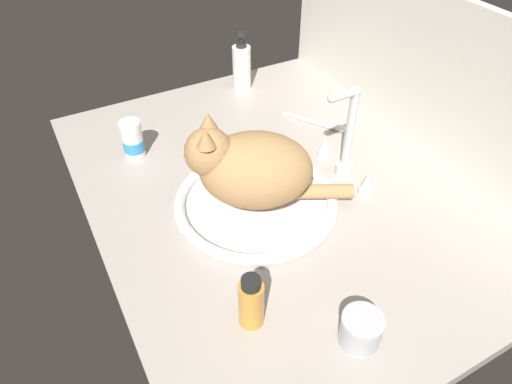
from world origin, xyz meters
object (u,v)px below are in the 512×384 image
metal_jar (361,330)px  sink_basin (256,202)px  amber_bottle (251,302)px  toothbrush (315,122)px  pill_bottle (133,140)px  faucet (346,145)px  cat (248,167)px  soap_pump_bottle (242,66)px

metal_jar → sink_basin: bearing=179.0°
amber_bottle → toothbrush: amber_bottle is taller
sink_basin → amber_bottle: bearing=-30.0°
pill_bottle → toothbrush: pill_bottle is taller
sink_basin → faucet: (-0.00, 23.79, 7.57)cm
metal_jar → toothbrush: (-59.70, 31.12, -2.47)cm
faucet → toothbrush: size_ratio=1.42×
cat → toothbrush: size_ratio=2.08×
cat → amber_bottle: (26.76, -13.49, -5.47)cm
faucet → pill_bottle: 52.54cm
faucet → metal_jar: faucet is taller
sink_basin → soap_pump_bottle: size_ratio=2.09×
sink_basin → faucet: 24.96cm
cat → metal_jar: 39.66cm
sink_basin → cat: cat is taller
cat → soap_pump_bottle: bearing=154.3°
cat → sink_basin: bearing=61.7°
cat → toothbrush: cat is taller
cat → metal_jar: cat is taller
sink_basin → metal_jar: bearing=-1.0°
pill_bottle → amber_bottle: 57.43cm
soap_pump_bottle → amber_bottle: size_ratio=1.53×
faucet → metal_jar: bearing=-32.7°
metal_jar → soap_pump_bottle: size_ratio=0.40×
faucet → cat: bearing=-91.8°
sink_basin → toothbrush: sink_basin is taller
cat → soap_pump_bottle: size_ratio=1.96×
soap_pump_bottle → amber_bottle: soap_pump_bottle is taller
sink_basin → soap_pump_bottle: (-50.16, 22.21, 5.95)cm
soap_pump_bottle → pill_bottle: size_ratio=1.78×
metal_jar → toothbrush: size_ratio=0.43×
soap_pump_bottle → amber_bottle: 84.74cm
amber_bottle → soap_pump_bottle: bearing=153.9°
faucet → soap_pump_bottle: size_ratio=1.33×
sink_basin → amber_bottle: (25.95, -15.01, 4.32)cm
faucet → toothbrush: faucet is taller
sink_basin → soap_pump_bottle: soap_pump_bottle is taller
pill_bottle → toothbrush: 49.72cm
faucet → toothbrush: bearing=162.9°
faucet → amber_bottle: bearing=-56.2°
soap_pump_bottle → pill_bottle: (18.78, -40.36, -2.44)cm
soap_pump_bottle → toothbrush: (28.52, 8.22, -6.45)cm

